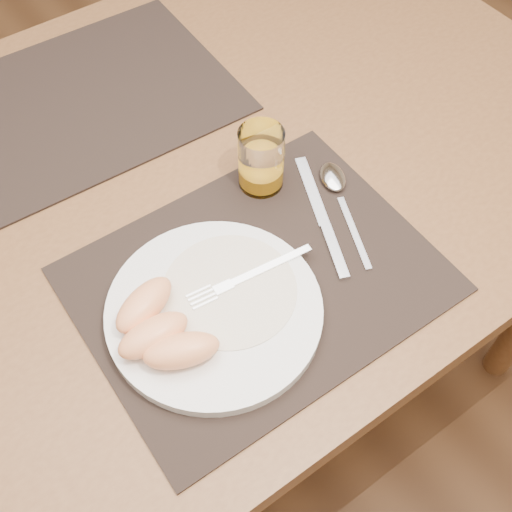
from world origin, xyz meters
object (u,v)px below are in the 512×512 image
at_px(placemat_far, 87,99).
at_px(knife, 325,225).
at_px(placemat_near, 257,279).
at_px(fork, 240,280).
at_px(spoon, 336,185).
at_px(juice_glass, 261,161).
at_px(table, 175,214).
at_px(plate, 214,311).

bearing_deg(placemat_far, knife, -70.56).
bearing_deg(placemat_near, knife, 7.41).
relative_size(fork, knife, 0.84).
distance_m(spoon, juice_glass, 0.11).
relative_size(placemat_near, placemat_far, 1.00).
height_order(placemat_far, fork, fork).
relative_size(table, plate, 5.19).
height_order(knife, juice_glass, juice_glass).
relative_size(placemat_far, plate, 1.67).
bearing_deg(knife, spoon, 39.09).
relative_size(placemat_near, plate, 1.67).
bearing_deg(plate, placemat_near, 9.38).
bearing_deg(table, spoon, -40.42).
relative_size(plate, spoon, 1.46).
height_order(placemat_near, spoon, spoon).
height_order(table, fork, fork).
bearing_deg(table, plate, -107.08).
relative_size(table, juice_glass, 14.43).
distance_m(table, placemat_near, 0.24).
distance_m(knife, juice_glass, 0.13).
distance_m(fork, knife, 0.15).
distance_m(placemat_far, juice_glass, 0.33).
bearing_deg(placemat_far, placemat_near, -86.83).
height_order(table, placemat_far, placemat_far).
relative_size(knife, spoon, 1.13).
xyz_separation_m(placemat_far, juice_glass, (0.12, -0.31, 0.05)).
distance_m(placemat_near, plate, 0.08).
height_order(placemat_near, plate, plate).
height_order(placemat_near, placemat_far, same).
distance_m(placemat_near, juice_glass, 0.17).
height_order(knife, spoon, spoon).
xyz_separation_m(placemat_near, fork, (-0.03, 0.00, 0.02)).
height_order(fork, spoon, fork).
bearing_deg(juice_glass, plate, -140.37).
relative_size(placemat_near, fork, 2.57).
height_order(table, placemat_near, placemat_near).
bearing_deg(juice_glass, knife, -77.86).
relative_size(table, knife, 6.69).
height_order(fork, juice_glass, juice_glass).
bearing_deg(juice_glass, placemat_near, -127.12).
xyz_separation_m(fork, spoon, (0.21, 0.06, -0.01)).
bearing_deg(spoon, knife, -140.91).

